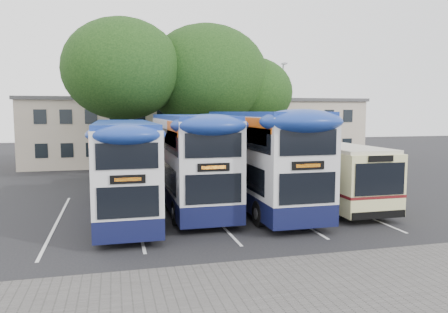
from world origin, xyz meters
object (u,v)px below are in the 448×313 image
Objects in this scene: bus_dd_mid at (189,156)px; bus_single at (321,168)px; bus_dd_left at (124,165)px; tree_right at (251,93)px; bus_dd_right at (259,155)px; tree_left at (122,69)px; tree_mid at (207,77)px; lamp_post at (283,110)px.

bus_dd_mid is 1.05× the size of bus_single.
bus_dd_left is 10.63m from bus_single.
tree_right is 13.37m from bus_dd_right.
tree_mid is (6.38, 1.60, -0.32)m from tree_left.
tree_left is 13.44m from bus_dd_right.
bus_dd_right is at bearing -58.18° from tree_left.
bus_single is at bearing -71.62° from tree_mid.
lamp_post is 14.39m from bus_single.
bus_dd_right reaches higher than bus_single.
tree_mid is (-7.11, -1.90, 2.47)m from lamp_post.
bus_dd_mid is (-10.43, -13.11, -2.47)m from lamp_post.
lamp_post is at bearing 14.94° from tree_mid.
tree_left is 6.58m from tree_mid.
bus_dd_mid is 0.97× the size of bus_dd_right.
tree_right is 0.78× the size of bus_dd_right.
tree_right is at bearing 3.24° from tree_mid.
lamp_post reaches higher than bus_dd_mid.
bus_dd_left is at bearing -117.54° from tree_mid.
bus_dd_right is (6.82, 0.62, 0.25)m from bus_dd_left.
bus_dd_left is at bearing -133.19° from lamp_post.
bus_dd_left is (-10.35, -12.97, -3.96)m from tree_right.
tree_mid reaches higher than bus_single.
tree_left is (-13.48, -3.50, 2.79)m from lamp_post.
tree_left is 11.37m from bus_dd_mid.
lamp_post is at bearing 14.54° from tree_left.
tree_left is at bearing 88.58° from bus_dd_left.
bus_dd_right is (-3.53, -12.35, -3.71)m from tree_right.
bus_single is at bearing -89.00° from tree_right.
bus_dd_left reaches higher than bus_single.
bus_dd_mid is at bearing -121.57° from tree_right.
tree_left reaches higher than tree_right.
bus_single is (0.21, -11.96, -4.59)m from tree_right.
bus_dd_right reaches higher than bus_dd_mid.
bus_single is (3.74, 0.39, -0.88)m from bus_dd_right.
lamp_post is 15.84m from bus_dd_right.
tree_mid reaches higher than tree_left.
tree_right is 0.86× the size of bus_dd_left.
bus_single is at bearing 5.92° from bus_dd_right.
tree_right reaches higher than bus_dd_mid.
bus_single is at bearing -4.28° from bus_dd_mid.
lamp_post is 20.28m from bus_dd_left.
lamp_post is 16.93m from bus_dd_mid.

